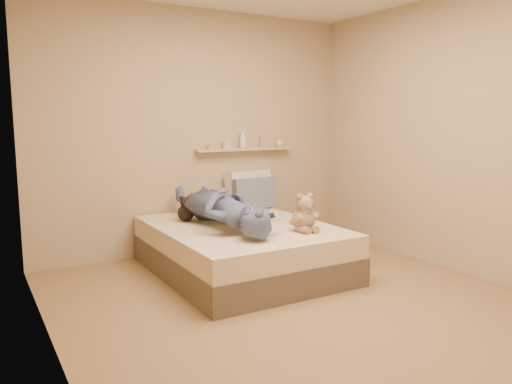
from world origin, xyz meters
TOP-DOWN VIEW (x-y plane):
  - room at (0.00, 0.00)m, footprint 3.80×3.80m
  - bed at (0.00, 0.93)m, footprint 1.50×1.90m
  - game_console at (-0.01, 0.41)m, footprint 0.19×0.09m
  - teddy_bear at (0.36, 0.42)m, footprint 0.28×0.27m
  - dark_plush at (-0.38, 1.36)m, footprint 0.16×0.16m
  - pillow_cream at (0.56, 1.76)m, footprint 0.58×0.32m
  - pillow_grey at (0.55, 1.62)m, footprint 0.50×0.20m
  - person at (-0.18, 0.98)m, footprint 0.62×1.58m
  - wall_shelf at (0.55, 1.84)m, footprint 1.20×0.12m
  - shelf_bottles at (0.60, 1.84)m, footprint 0.98×0.12m

SIDE VIEW (x-z plane):
  - bed at x=0.00m, z-range 0.00..0.45m
  - dark_plush at x=-0.38m, z-range 0.43..0.68m
  - teddy_bear at x=0.36m, z-range 0.42..0.76m
  - game_console at x=-0.01m, z-range 0.58..0.65m
  - pillow_grey at x=0.55m, z-range 0.44..0.80m
  - person at x=-0.18m, z-range 0.45..0.82m
  - pillow_cream at x=0.56m, z-range 0.44..0.86m
  - wall_shelf at x=0.55m, z-range 1.09..1.11m
  - shelf_bottles at x=0.60m, z-range 1.08..1.28m
  - room at x=0.00m, z-range -0.60..3.20m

